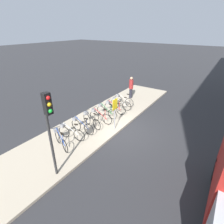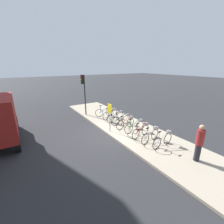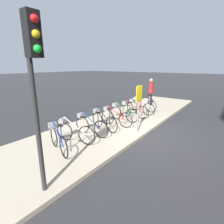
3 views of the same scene
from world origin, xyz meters
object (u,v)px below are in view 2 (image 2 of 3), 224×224
Objects in this scene: parked_bicycle_6 at (142,130)px; parked_bicycle_8 at (164,139)px; parked_bicycle_2 at (116,116)px; parked_bicycle_5 at (136,126)px; parked_bicycle_0 at (105,111)px; parked_bicycle_4 at (126,122)px; parked_bicycle_3 at (122,119)px; parked_bicycle_7 at (151,135)px; traffic_light at (83,87)px; pedestrian at (199,142)px; sign_post at (110,113)px; parked_bicycle_1 at (111,113)px.

parked_bicycle_8 is at bearing 7.03° from parked_bicycle_6.
parked_bicycle_5 is (2.30, -0.02, 0.00)m from parked_bicycle_2.
parked_bicycle_4 is (3.03, -0.07, 0.00)m from parked_bicycle_0.
parked_bicycle_3 and parked_bicycle_7 have the same top height.
parked_bicycle_4 is 3.08m from parked_bicycle_8.
pedestrian is at bearing 10.77° from traffic_light.
parked_bicycle_8 is 3.66m from sign_post.
parked_bicycle_5 is (0.82, 0.13, 0.00)m from parked_bicycle_4.
traffic_light is at bearing -169.23° from pedestrian.
parked_bicycle_5 and parked_bicycle_8 have the same top height.
pedestrian is at bearing 2.56° from parked_bicycle_2.
parked_bicycle_1 is at bearing 177.49° from parked_bicycle_6.
parked_bicycle_3 is 1.50m from parked_bicycle_5.
parked_bicycle_1 is 3.85m from parked_bicycle_6.
parked_bicycle_0 is 0.74m from parked_bicycle_1.
pedestrian is at bearing 9.85° from parked_bicycle_7.
parked_bicycle_7 and parked_bicycle_8 have the same top height.
parked_bicycle_8 is (3.75, 0.05, 0.00)m from parked_bicycle_3.
parked_bicycle_6 is at bearing -179.17° from parked_bicycle_7.
parked_bicycle_5 and parked_bicycle_6 have the same top height.
parked_bicycle_2 and parked_bicycle_7 have the same top height.
parked_bicycle_3 is 3.75m from parked_bicycle_8.
parked_bicycle_7 is 0.99× the size of parked_bicycle_8.
pedestrian is (6.26, 0.28, 0.51)m from parked_bicycle_2.
parked_bicycle_2 is at bearing 177.83° from parked_bicycle_7.
parked_bicycle_7 is at bearing 26.69° from sign_post.
parked_bicycle_1 is at bearing 176.02° from parked_bicycle_4.
sign_post is at bearing -70.39° from parked_bicycle_3.
parked_bicycle_1 is 0.82m from parked_bicycle_2.
parked_bicycle_1 is at bearing 179.42° from parked_bicycle_5.
parked_bicycle_4 is 4.83m from pedestrian.
parked_bicycle_4 is at bearing -3.98° from parked_bicycle_1.
pedestrian reaches higher than parked_bicycle_3.
sign_post reaches higher than parked_bicycle_6.
parked_bicycle_7 is 0.89× the size of pedestrian.
parked_bicycle_3 is 0.99× the size of parked_bicycle_7.
parked_bicycle_0 is 0.96× the size of parked_bicycle_7.
parked_bicycle_7 is at bearing -170.15° from pedestrian.
sign_post is (-3.25, -1.44, 0.86)m from parked_bicycle_8.
parked_bicycle_6 is 1.00× the size of parked_bicycle_7.
parked_bicycle_8 is (2.25, 0.05, 0.00)m from parked_bicycle_5.
parked_bicycle_3 is at bearing 176.46° from parked_bicycle_6.
parked_bicycle_2 is 3.03m from parked_bicycle_6.
parked_bicycle_3 is (1.62, -0.03, 0.00)m from parked_bicycle_1.
traffic_light is (-3.69, -1.44, 2.09)m from parked_bicycle_3.
parked_bicycle_1 and parked_bicycle_6 have the same top height.
sign_post is at bearing -156.11° from parked_bicycle_8.
parked_bicycle_7 is at bearing 0.05° from parked_bicycle_4.
pedestrian reaches higher than parked_bicycle_8.
parked_bicycle_4 is at bearing -174.90° from pedestrian.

